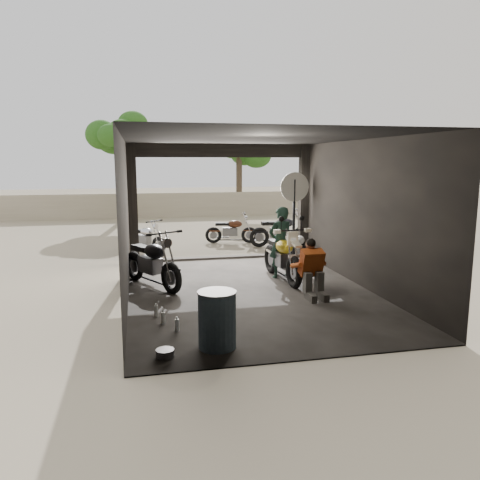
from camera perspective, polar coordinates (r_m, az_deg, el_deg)
name	(u,v)px	position (r m, az deg, el deg)	size (l,w,h in m)	color
ground	(250,293)	(9.93, 1.23, -6.43)	(80.00, 80.00, 0.00)	#7A6D56
garage	(244,229)	(10.18, 0.53, 1.34)	(7.00, 7.13, 3.20)	#2D2B28
boundary_wall	(184,205)	(23.48, -6.82, 4.30)	(18.00, 0.30, 1.20)	gray
tree_left	(118,132)	(21.82, -14.66, 12.57)	(2.20, 2.20, 5.60)	#382B1E
tree_right	(239,144)	(23.83, -0.11, 11.57)	(2.20, 2.20, 5.00)	#382B1E
main_bike	(282,253)	(10.82, 5.15, -1.58)	(0.80, 1.95, 1.30)	white
left_bike	(151,258)	(10.40, -10.74, -2.19)	(0.79, 1.91, 1.29)	black
outside_bike_a	(144,236)	(14.46, -11.58, 0.50)	(0.61, 1.48, 1.00)	black
outside_bike_b	(231,228)	(15.72, -1.05, 1.47)	(0.63, 1.53, 1.04)	#472111
outside_bike_c	(281,228)	(15.15, 5.01, 1.47)	(0.74, 1.80, 1.22)	black
rider	(281,243)	(11.01, 4.96, -0.33)	(0.62, 0.41, 1.70)	#172F26
mechanic	(314,270)	(9.48, 8.96, -3.69)	(0.59, 0.80, 1.16)	#C8541A
stool	(298,248)	(12.91, 7.08, -0.96)	(0.33, 0.33, 0.46)	black
helmet	(300,240)	(12.91, 7.27, -0.04)	(0.28, 0.29, 0.27)	white
oil_drum	(217,321)	(6.96, -2.82, -9.78)	(0.56, 0.56, 0.86)	slate
sign_post	(294,201)	(13.06, 6.63, 4.76)	(0.82, 0.08, 2.45)	black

